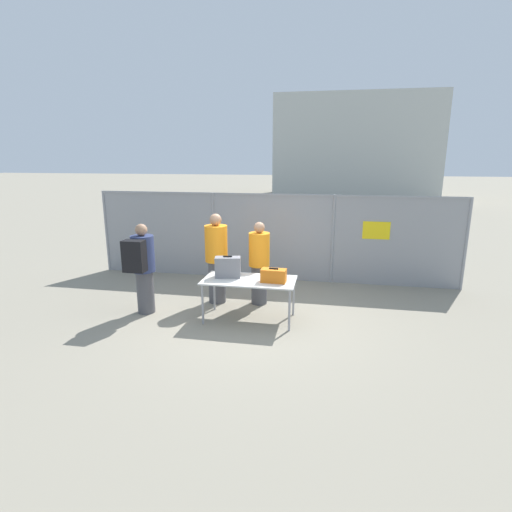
{
  "coord_description": "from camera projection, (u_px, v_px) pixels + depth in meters",
  "views": [
    {
      "loc": [
        1.38,
        -6.8,
        2.89
      ],
      "look_at": [
        -0.0,
        0.47,
        1.05
      ],
      "focal_mm": 28.0,
      "sensor_mm": 36.0,
      "label": 1
    }
  ],
  "objects": [
    {
      "name": "security_worker_far",
      "position": [
        216.0,
        257.0,
        7.97
      ],
      "size": [
        0.45,
        0.45,
        1.82
      ],
      "rotation": [
        0.0,
        0.0,
        2.64
      ],
      "color": "#4C4C51",
      "rests_on": "ground_plane"
    },
    {
      "name": "suitcase_grey",
      "position": [
        228.0,
        267.0,
        7.22
      ],
      "size": [
        0.49,
        0.3,
        0.4
      ],
      "color": "slate",
      "rests_on": "inspection_table"
    },
    {
      "name": "security_worker_near",
      "position": [
        259.0,
        262.0,
        7.91
      ],
      "size": [
        0.41,
        0.41,
        1.67
      ],
      "rotation": [
        0.0,
        0.0,
        3.08
      ],
      "color": "#4C4C51",
      "rests_on": "ground_plane"
    },
    {
      "name": "traveler_hooded",
      "position": [
        142.0,
        266.0,
        7.37
      ],
      "size": [
        0.42,
        0.66,
        1.71
      ],
      "rotation": [
        0.0,
        0.0,
        0.28
      ],
      "color": "#4C4C51",
      "rests_on": "ground_plane"
    },
    {
      "name": "fence_section",
      "position": [
        272.0,
        235.0,
        9.48
      ],
      "size": [
        8.67,
        0.07,
        2.07
      ],
      "color": "gray",
      "rests_on": "ground_plane"
    },
    {
      "name": "ground_plane",
      "position": [
        251.0,
        317.0,
        7.43
      ],
      "size": [
        120.0,
        120.0,
        0.0
      ],
      "primitive_type": "plane",
      "color": "gray"
    },
    {
      "name": "distant_hangar",
      "position": [
        353.0,
        149.0,
        29.62
      ],
      "size": [
        10.67,
        9.52,
        6.88
      ],
      "color": "#B2B7B2",
      "rests_on": "ground_plane"
    },
    {
      "name": "suitcase_orange",
      "position": [
        274.0,
        276.0,
        6.95
      ],
      "size": [
        0.44,
        0.24,
        0.26
      ],
      "color": "orange",
      "rests_on": "inspection_table"
    },
    {
      "name": "inspection_table",
      "position": [
        249.0,
        283.0,
        7.14
      ],
      "size": [
        1.65,
        0.83,
        0.76
      ],
      "color": "silver",
      "rests_on": "ground_plane"
    },
    {
      "name": "utility_trailer",
      "position": [
        327.0,
        247.0,
        11.44
      ],
      "size": [
        3.55,
        2.21,
        0.65
      ],
      "color": "#4C6B47",
      "rests_on": "ground_plane"
    }
  ]
}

